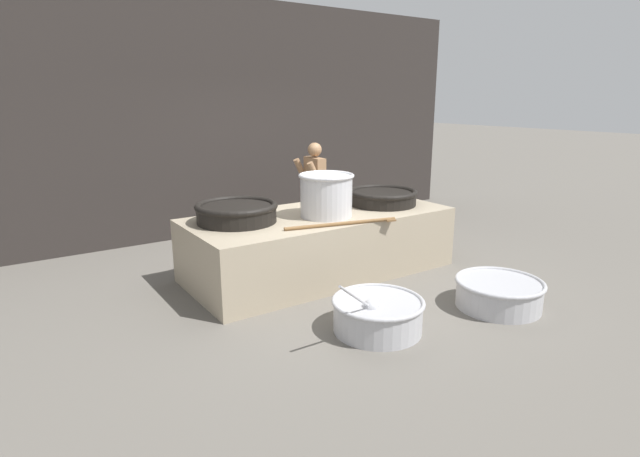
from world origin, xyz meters
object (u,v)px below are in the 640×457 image
giant_wok_far (383,196)px  prep_bowl_meat (499,292)px  giant_wok_near (237,212)px  prep_bowl_vegetables (378,313)px  stock_pot (326,194)px  cook (314,189)px

giant_wok_far → prep_bowl_meat: (-0.04, -1.95, -0.71)m
giant_wok_near → prep_bowl_meat: giant_wok_near is taller
giant_wok_far → giant_wok_near: bearing=174.2°
prep_bowl_vegetables → prep_bowl_meat: size_ratio=1.19×
stock_pot → giant_wok_near: bearing=161.2°
prep_bowl_vegetables → prep_bowl_meat: (1.43, -0.30, -0.01)m
giant_wok_near → giant_wok_far: size_ratio=1.02×
prep_bowl_vegetables → stock_pot: bearing=73.3°
prep_bowl_vegetables → cook: bearing=67.3°
prep_bowl_vegetables → giant_wok_far: bearing=48.2°
cook → prep_bowl_vegetables: bearing=72.9°
cook → prep_bowl_meat: bearing=99.1°
giant_wok_far → cook: (-0.24, 1.29, -0.06)m
stock_pot → prep_bowl_vegetables: stock_pot is taller
giant_wok_far → cook: cook is taller
giant_wok_near → prep_bowl_vegetables: 2.07m
giant_wok_near → prep_bowl_meat: bearing=-47.2°
prep_bowl_vegetables → prep_bowl_meat: prep_bowl_vegetables is taller
cook → prep_bowl_vegetables: cook is taller
giant_wok_near → giant_wok_far: giant_wok_near is taller
stock_pot → prep_bowl_meat: stock_pot is taller
giant_wok_far → prep_bowl_vegetables: size_ratio=0.84×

